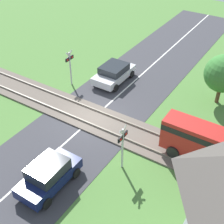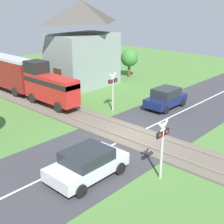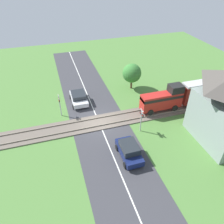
{
  "view_description": "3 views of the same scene",
  "coord_description": "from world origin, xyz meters",
  "px_view_note": "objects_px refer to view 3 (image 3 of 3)",
  "views": [
    {
      "loc": [
        13.43,
        10.18,
        13.19
      ],
      "look_at": [
        0.0,
        1.57,
        1.2
      ],
      "focal_mm": 50.0,
      "sensor_mm": 36.0,
      "label": 1
    },
    {
      "loc": [
        -13.59,
        -10.91,
        7.9
      ],
      "look_at": [
        0.0,
        1.57,
        1.2
      ],
      "focal_mm": 50.0,
      "sensor_mm": 36.0,
      "label": 2
    },
    {
      "loc": [
        19.43,
        -4.45,
        15.79
      ],
      "look_at": [
        0.0,
        1.57,
        1.2
      ],
      "focal_mm": 35.0,
      "sensor_mm": 36.0,
      "label": 3
    }
  ],
  "objects_px": {
    "crossing_signal_east_approach": "(141,117)",
    "car_near_crossing": "(79,98)",
    "train": "(187,94)",
    "crossing_signal_west_approach": "(60,103)",
    "car_far_side": "(129,150)",
    "pedestrian_by_station": "(196,108)"
  },
  "relations": [
    {
      "from": "car_near_crossing",
      "to": "car_far_side",
      "type": "relative_size",
      "value": 1.06
    },
    {
      "from": "crossing_signal_west_approach",
      "to": "train",
      "type": "bearing_deg",
      "value": 79.94
    },
    {
      "from": "crossing_signal_east_approach",
      "to": "car_near_crossing",
      "type": "bearing_deg",
      "value": -144.83
    },
    {
      "from": "car_far_side",
      "to": "car_near_crossing",
      "type": "bearing_deg",
      "value": -165.2
    },
    {
      "from": "crossing_signal_east_approach",
      "to": "car_far_side",
      "type": "bearing_deg",
      "value": -38.64
    },
    {
      "from": "train",
      "to": "car_near_crossing",
      "type": "distance_m",
      "value": 13.78
    },
    {
      "from": "car_near_crossing",
      "to": "pedestrian_by_station",
      "type": "distance_m",
      "value": 14.75
    },
    {
      "from": "car_near_crossing",
      "to": "car_far_side",
      "type": "xyz_separation_m",
      "value": [
        10.9,
        2.88,
        0.06
      ]
    },
    {
      "from": "crossing_signal_west_approach",
      "to": "crossing_signal_east_approach",
      "type": "xyz_separation_m",
      "value": [
        5.45,
        7.99,
        0.0
      ]
    },
    {
      "from": "car_near_crossing",
      "to": "crossing_signal_east_approach",
      "type": "height_order",
      "value": "crossing_signal_east_approach"
    },
    {
      "from": "car_near_crossing",
      "to": "pedestrian_by_station",
      "type": "relative_size",
      "value": 2.2
    },
    {
      "from": "train",
      "to": "pedestrian_by_station",
      "type": "height_order",
      "value": "train"
    },
    {
      "from": "crossing_signal_west_approach",
      "to": "pedestrian_by_station",
      "type": "distance_m",
      "value": 16.35
    },
    {
      "from": "car_near_crossing",
      "to": "pedestrian_by_station",
      "type": "height_order",
      "value": "pedestrian_by_station"
    },
    {
      "from": "car_far_side",
      "to": "crossing_signal_east_approach",
      "type": "height_order",
      "value": "crossing_signal_east_approach"
    },
    {
      "from": "train",
      "to": "crossing_signal_west_approach",
      "type": "bearing_deg",
      "value": -100.06
    },
    {
      "from": "pedestrian_by_station",
      "to": "crossing_signal_east_approach",
      "type": "bearing_deg",
      "value": -82.12
    },
    {
      "from": "train",
      "to": "crossing_signal_west_approach",
      "type": "height_order",
      "value": "train"
    },
    {
      "from": "train",
      "to": "pedestrian_by_station",
      "type": "distance_m",
      "value": 2.0
    },
    {
      "from": "train",
      "to": "car_far_side",
      "type": "xyz_separation_m",
      "value": [
        5.92,
        -9.92,
        -1.06
      ]
    },
    {
      "from": "pedestrian_by_station",
      "to": "car_near_crossing",
      "type": "bearing_deg",
      "value": -116.76
    },
    {
      "from": "crossing_signal_east_approach",
      "to": "pedestrian_by_station",
      "type": "relative_size",
      "value": 1.65
    }
  ]
}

